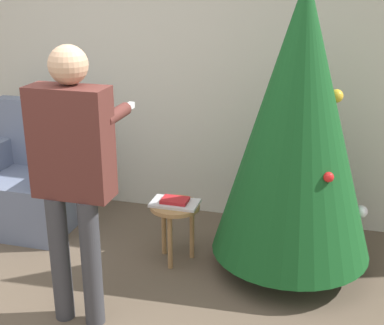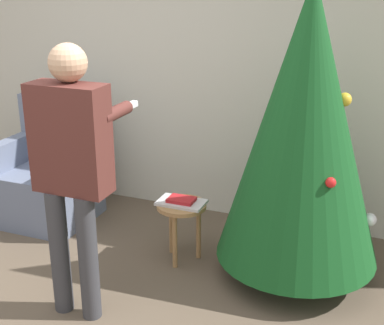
# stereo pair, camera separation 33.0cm
# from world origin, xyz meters

# --- Properties ---
(wall_back) EXTENTS (8.00, 0.06, 2.70)m
(wall_back) POSITION_xyz_m (0.00, 2.23, 1.35)
(wall_back) COLOR beige
(wall_back) RESTS_ON ground_plane
(christmas_tree) EXTENTS (1.11, 1.11, 2.06)m
(christmas_tree) POSITION_xyz_m (1.31, 1.39, 1.11)
(christmas_tree) COLOR brown
(christmas_tree) RESTS_ON ground_plane
(armchair) EXTENTS (0.75, 0.69, 1.04)m
(armchair) POSITION_xyz_m (-0.87, 1.56, 0.36)
(armchair) COLOR slate
(armchair) RESTS_ON ground_plane
(person_standing) EXTENTS (0.47, 0.57, 1.68)m
(person_standing) POSITION_xyz_m (0.12, 0.50, 1.02)
(person_standing) COLOR #38383D
(person_standing) RESTS_ON ground_plane
(side_stool) EXTENTS (0.37, 0.37, 0.45)m
(side_stool) POSITION_xyz_m (0.48, 1.31, 0.37)
(side_stool) COLOR #A37547
(side_stool) RESTS_ON ground_plane
(laptop) EXTENTS (0.34, 0.21, 0.02)m
(laptop) POSITION_xyz_m (0.48, 1.31, 0.46)
(laptop) COLOR silver
(laptop) RESTS_ON side_stool
(book) EXTENTS (0.19, 0.14, 0.02)m
(book) POSITION_xyz_m (0.48, 1.31, 0.49)
(book) COLOR #B21E23
(book) RESTS_ON laptop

